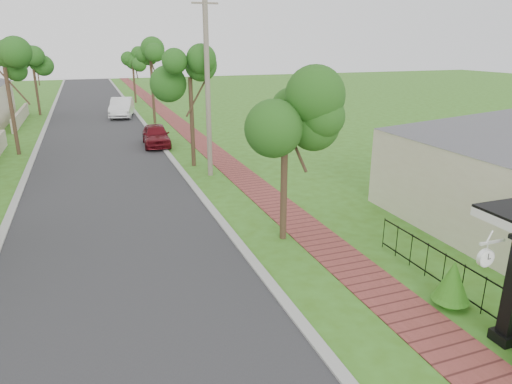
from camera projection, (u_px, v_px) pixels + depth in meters
ground at (296, 360)px, 9.39m from camera, size 160.00×160.00×0.00m
road at (102, 156)px, 26.23m from camera, size 7.00×120.00×0.02m
kerb_right at (165, 151)px, 27.43m from camera, size 0.30×120.00×0.10m
kerb_left at (32, 161)px, 25.03m from camera, size 0.30×120.00×0.10m
sidewalk at (207, 147)px, 28.28m from camera, size 1.50×120.00×0.03m
picket_fence at (484, 294)px, 10.83m from camera, size 0.03×8.02×1.00m
street_trees at (92, 68)px, 30.95m from camera, size 10.70×37.65×5.89m
parked_car_red at (156, 135)px, 28.50m from camera, size 1.83×4.02×1.34m
parked_car_white at (122, 108)px, 39.46m from camera, size 2.58×5.15×1.62m
near_tree at (285, 113)px, 13.94m from camera, size 2.04×2.04×5.24m
utility_pole at (208, 88)px, 21.10m from camera, size 1.20×0.24×8.25m
station_clock at (486, 256)px, 9.57m from camera, size 0.67×0.13×0.57m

